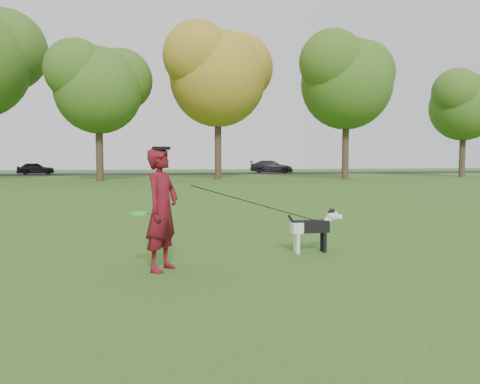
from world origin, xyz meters
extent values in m
plane|color=#285116|center=(0.00, 0.00, 0.00)|extent=(120.00, 120.00, 0.00)
cube|color=black|center=(0.00, 40.00, 0.01)|extent=(120.00, 7.00, 0.02)
imported|color=#5D0D10|center=(-0.95, -0.41, 0.78)|extent=(0.62, 0.68, 1.57)
cube|color=black|center=(1.30, 0.30, 0.40)|extent=(0.56, 0.17, 0.18)
cube|color=white|center=(1.09, 0.30, 0.39)|extent=(0.16, 0.18, 0.17)
cylinder|color=white|center=(1.09, 0.24, 0.15)|extent=(0.06, 0.06, 0.31)
cylinder|color=white|center=(1.09, 0.36, 0.15)|extent=(0.06, 0.06, 0.31)
cylinder|color=black|center=(1.51, 0.24, 0.15)|extent=(0.06, 0.06, 0.31)
cylinder|color=black|center=(1.51, 0.36, 0.15)|extent=(0.06, 0.06, 0.31)
cylinder|color=white|center=(1.55, 0.30, 0.44)|extent=(0.19, 0.11, 0.20)
sphere|color=white|center=(1.65, 0.30, 0.56)|extent=(0.17, 0.17, 0.17)
sphere|color=black|center=(1.64, 0.30, 0.59)|extent=(0.13, 0.13, 0.13)
cube|color=white|center=(1.74, 0.30, 0.54)|extent=(0.11, 0.07, 0.06)
sphere|color=black|center=(1.81, 0.30, 0.54)|extent=(0.04, 0.04, 0.04)
cone|color=black|center=(1.64, 0.25, 0.64)|extent=(0.06, 0.06, 0.07)
cone|color=black|center=(1.64, 0.34, 0.64)|extent=(0.06, 0.06, 0.07)
cylinder|color=black|center=(1.03, 0.30, 0.46)|extent=(0.19, 0.04, 0.25)
cylinder|color=black|center=(1.50, 0.30, 0.45)|extent=(0.12, 0.12, 0.02)
imported|color=black|center=(-11.04, 40.00, 0.58)|extent=(3.51, 2.06, 1.12)
imported|color=black|center=(11.65, 40.00, 0.66)|extent=(4.73, 2.73, 1.29)
cylinder|color=#1FF825|center=(-1.23, -0.44, 0.74)|extent=(0.23, 0.23, 0.02)
cylinder|color=black|center=(-0.95, -0.41, 1.56)|extent=(0.23, 0.23, 0.04)
cylinder|color=#38281C|center=(-4.00, 25.50, 2.10)|extent=(0.48, 0.48, 4.20)
sphere|color=#426B1E|center=(-4.00, 25.50, 6.44)|extent=(5.60, 5.60, 5.60)
cylinder|color=#38281C|center=(4.00, 26.50, 2.52)|extent=(0.48, 0.48, 5.04)
sphere|color=#A58426|center=(4.00, 26.50, 7.73)|extent=(6.72, 6.72, 6.72)
cylinder|color=#38281C|center=(13.00, 25.00, 2.42)|extent=(0.48, 0.48, 4.83)
sphere|color=#426B1E|center=(13.00, 25.00, 7.41)|extent=(6.44, 6.44, 6.44)
cylinder|color=#38281C|center=(24.00, 27.00, 1.99)|extent=(0.48, 0.48, 3.99)
sphere|color=#426B1E|center=(24.00, 27.00, 6.12)|extent=(5.32, 5.32, 5.32)
camera|label=1|loc=(-1.17, -6.38, 1.42)|focal=35.00mm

